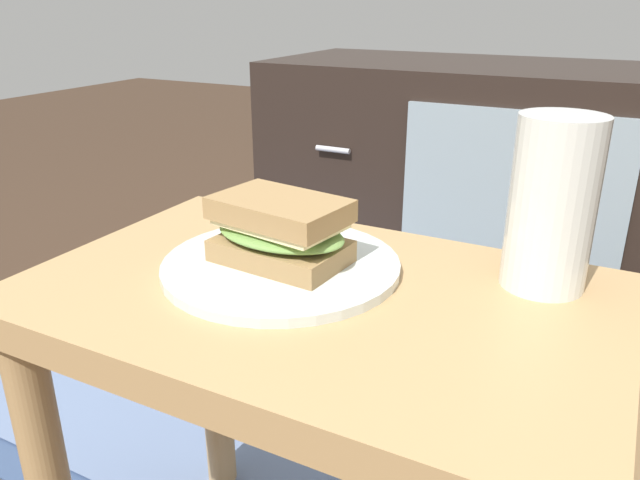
# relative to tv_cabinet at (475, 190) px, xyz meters

# --- Properties ---
(side_table) EXTENTS (0.56, 0.36, 0.46)m
(side_table) POSITION_rel_tv_cabinet_xyz_m (0.07, -0.95, 0.08)
(side_table) COLOR tan
(side_table) RESTS_ON ground
(tv_cabinet) EXTENTS (0.96, 0.46, 0.58)m
(tv_cabinet) POSITION_rel_tv_cabinet_xyz_m (0.00, 0.00, 0.00)
(tv_cabinet) COLOR black
(tv_cabinet) RESTS_ON ground
(area_rug) EXTENTS (1.22, 0.67, 0.01)m
(area_rug) POSITION_rel_tv_cabinet_xyz_m (-0.32, -0.63, -0.29)
(area_rug) COLOR #384C72
(area_rug) RESTS_ON ground
(plate) EXTENTS (0.24, 0.24, 0.01)m
(plate) POSITION_rel_tv_cabinet_xyz_m (0.02, -0.93, 0.17)
(plate) COLOR silver
(plate) RESTS_ON side_table
(sandwich_front) EXTENTS (0.15, 0.10, 0.07)m
(sandwich_front) POSITION_rel_tv_cabinet_xyz_m (0.02, -0.93, 0.21)
(sandwich_front) COLOR #9E7A4C
(sandwich_front) RESTS_ON plate
(beer_glass) EXTENTS (0.08, 0.08, 0.16)m
(beer_glass) POSITION_rel_tv_cabinet_xyz_m (0.26, -0.84, 0.25)
(beer_glass) COLOR silver
(beer_glass) RESTS_ON side_table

